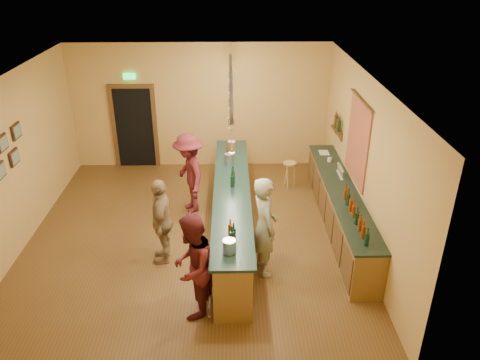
{
  "coord_description": "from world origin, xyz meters",
  "views": [
    {
      "loc": [
        0.77,
        -7.98,
        5.18
      ],
      "look_at": [
        0.95,
        0.2,
        1.14
      ],
      "focal_mm": 35.0,
      "sensor_mm": 36.0,
      "label": 1
    }
  ],
  "objects_px": {
    "back_counter": "(340,209)",
    "tasting_bar": "(232,209)",
    "customer_a": "(192,267)",
    "customer_c": "(189,173)",
    "customer_b": "(162,221)",
    "bar_stool": "(290,168)",
    "bartender": "(264,226)"
  },
  "relations": [
    {
      "from": "customer_b",
      "to": "customer_c",
      "type": "relative_size",
      "value": 0.92
    },
    {
      "from": "customer_c",
      "to": "customer_b",
      "type": "bearing_deg",
      "value": -31.62
    },
    {
      "from": "back_counter",
      "to": "tasting_bar",
      "type": "height_order",
      "value": "tasting_bar"
    },
    {
      "from": "customer_a",
      "to": "bar_stool",
      "type": "distance_m",
      "value": 4.77
    },
    {
      "from": "customer_a",
      "to": "customer_c",
      "type": "distance_m",
      "value": 3.27
    },
    {
      "from": "back_counter",
      "to": "customer_b",
      "type": "xyz_separation_m",
      "value": [
        -3.45,
        -0.95,
        0.33
      ]
    },
    {
      "from": "customer_a",
      "to": "customer_b",
      "type": "height_order",
      "value": "customer_a"
    },
    {
      "from": "customer_a",
      "to": "bar_stool",
      "type": "bearing_deg",
      "value": 167.94
    },
    {
      "from": "customer_c",
      "to": "bar_stool",
      "type": "distance_m",
      "value": 2.56
    },
    {
      "from": "back_counter",
      "to": "customer_a",
      "type": "height_order",
      "value": "customer_a"
    },
    {
      "from": "bartender",
      "to": "bar_stool",
      "type": "relative_size",
      "value": 2.83
    },
    {
      "from": "customer_c",
      "to": "bar_stool",
      "type": "height_order",
      "value": "customer_c"
    },
    {
      "from": "back_counter",
      "to": "customer_c",
      "type": "relative_size",
      "value": 2.56
    },
    {
      "from": "customer_b",
      "to": "bar_stool",
      "type": "relative_size",
      "value": 2.52
    },
    {
      "from": "back_counter",
      "to": "bartender",
      "type": "xyz_separation_m",
      "value": [
        -1.63,
        -1.34,
        0.43
      ]
    },
    {
      "from": "customer_c",
      "to": "customer_a",
      "type": "bearing_deg",
      "value": -15.4
    },
    {
      "from": "back_counter",
      "to": "bar_stool",
      "type": "height_order",
      "value": "back_counter"
    },
    {
      "from": "tasting_bar",
      "to": "customer_c",
      "type": "height_order",
      "value": "customer_c"
    },
    {
      "from": "back_counter",
      "to": "bar_stool",
      "type": "bearing_deg",
      "value": 112.32
    },
    {
      "from": "tasting_bar",
      "to": "customer_a",
      "type": "relative_size",
      "value": 2.93
    },
    {
      "from": "tasting_bar",
      "to": "bartender",
      "type": "relative_size",
      "value": 2.77
    },
    {
      "from": "back_counter",
      "to": "tasting_bar",
      "type": "relative_size",
      "value": 0.89
    },
    {
      "from": "bartender",
      "to": "customer_b",
      "type": "xyz_separation_m",
      "value": [
        -1.81,
        0.39,
        -0.1
      ]
    },
    {
      "from": "customer_c",
      "to": "bar_stool",
      "type": "bearing_deg",
      "value": 94.06
    },
    {
      "from": "back_counter",
      "to": "tasting_bar",
      "type": "bearing_deg",
      "value": -175.26
    },
    {
      "from": "back_counter",
      "to": "customer_a",
      "type": "xyz_separation_m",
      "value": [
        -2.8,
        -2.38,
        0.38
      ]
    },
    {
      "from": "bartender",
      "to": "customer_b",
      "type": "bearing_deg",
      "value": 63.32
    },
    {
      "from": "customer_a",
      "to": "bar_stool",
      "type": "xyz_separation_m",
      "value": [
        2.0,
        4.31,
        -0.37
      ]
    },
    {
      "from": "tasting_bar",
      "to": "customer_b",
      "type": "relative_size",
      "value": 3.11
    },
    {
      "from": "customer_a",
      "to": "customer_b",
      "type": "xyz_separation_m",
      "value": [
        -0.65,
        1.43,
        -0.05
      ]
    },
    {
      "from": "back_counter",
      "to": "customer_b",
      "type": "bearing_deg",
      "value": -164.65
    },
    {
      "from": "customer_a",
      "to": "customer_c",
      "type": "height_order",
      "value": "customer_c"
    }
  ]
}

